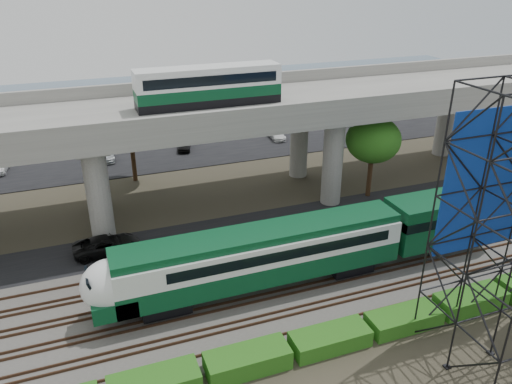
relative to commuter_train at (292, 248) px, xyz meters
name	(u,v)px	position (x,y,z in m)	size (l,w,h in m)	color
ground	(284,306)	(-1.38, -2.00, -2.88)	(140.00, 140.00, 0.00)	#474233
ballast_bed	(272,287)	(-1.38, 0.00, -2.78)	(90.00, 12.00, 0.20)	slate
service_road	(233,231)	(-1.38, 8.50, -2.84)	(90.00, 5.00, 0.08)	black
parking_lot	(174,143)	(-1.38, 32.00, -2.84)	(90.00, 18.00, 0.08)	black
harbor_water	(145,101)	(-1.38, 54.00, -2.87)	(140.00, 40.00, 0.03)	#405069
rail_tracks	(272,285)	(-1.38, 0.00, -2.60)	(90.00, 9.52, 0.16)	#472D1E
commuter_train	(292,248)	(0.00, 0.00, 0.00)	(29.30, 3.06, 4.30)	black
overpass	(211,116)	(-1.39, 14.00, 5.33)	(80.00, 12.00, 12.40)	#9E9B93
hedge_strip	(330,338)	(-0.37, -6.30, -2.32)	(34.60, 1.80, 1.20)	#225C15
trees	(158,152)	(-6.04, 14.17, 2.69)	(40.94, 16.94, 7.69)	#382314
suv	(106,245)	(-11.38, 8.51, -2.12)	(2.26, 4.89, 1.36)	black
parked_cars	(175,138)	(-1.18, 31.62, -2.20)	(38.67, 9.53, 1.28)	white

